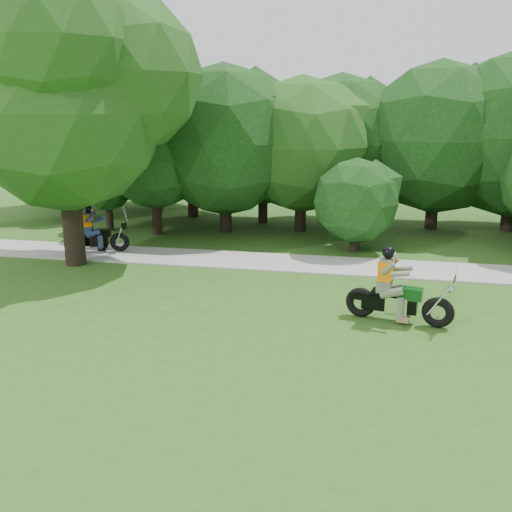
{
  "coord_description": "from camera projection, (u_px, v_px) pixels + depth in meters",
  "views": [
    {
      "loc": [
        -0.74,
        -10.57,
        5.22
      ],
      "look_at": [
        -3.82,
        4.41,
        1.18
      ],
      "focal_mm": 40.0,
      "sensor_mm": 36.0,
      "label": 1
    }
  ],
  "objects": [
    {
      "name": "ground",
      "position": [
        401.0,
        380.0,
        11.2
      ],
      "size": [
        100.0,
        100.0,
        0.0
      ],
      "primitive_type": "plane",
      "color": "#2C5518",
      "rests_on": "ground"
    },
    {
      "name": "big_tree_west",
      "position": [
        66.0,
        88.0,
        18.26
      ],
      "size": [
        8.64,
        6.56,
        9.96
      ],
      "color": "black",
      "rests_on": "ground"
    },
    {
      "name": "touring_motorcycle",
      "position": [
        94.0,
        235.0,
        20.64
      ],
      "size": [
        2.23,
        1.13,
        1.73
      ],
      "rotation": [
        0.0,
        0.0,
        0.29
      ],
      "color": "black",
      "rests_on": "walkway"
    },
    {
      "name": "chopper_motorcycle",
      "position": [
        394.0,
        294.0,
        14.09
      ],
      "size": [
        2.65,
        0.98,
        1.91
      ],
      "rotation": [
        0.0,
        0.0,
        -0.2
      ],
      "color": "black",
      "rests_on": "ground"
    },
    {
      "name": "walkway",
      "position": [
        391.0,
        269.0,
        18.77
      ],
      "size": [
        60.0,
        2.2,
        0.06
      ],
      "primitive_type": "cube",
      "color": "#989893",
      "rests_on": "ground"
    },
    {
      "name": "tree_line",
      "position": [
        371.0,
        143.0,
        24.26
      ],
      "size": [
        39.95,
        12.74,
        7.53
      ],
      "color": "black",
      "rests_on": "ground"
    }
  ]
}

